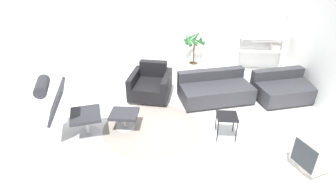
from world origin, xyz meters
The scene contains 12 objects.
ground_plane centered at (0.00, 0.00, 0.00)m, with size 12.00×12.00×0.00m, color white.
wall_back centered at (0.00, 2.83, 1.40)m, with size 12.00×0.09×2.80m.
round_rug centered at (-0.28, -0.36, 0.00)m, with size 1.83×1.83×0.01m.
lounge_chair centered at (-1.71, -0.72, 0.71)m, with size 1.08×0.84×1.17m.
ottoman centered at (-0.77, -0.38, 0.26)m, with size 0.51×0.43×0.34m.
armchair_red centered at (-0.43, 0.92, 0.27)m, with size 0.95×0.99×0.74m.
couch_low centered at (1.02, 0.85, 0.24)m, with size 1.74×1.26×0.62m.
couch_second centered at (2.56, 1.00, 0.24)m, with size 1.44×1.17×0.62m.
side_table centered at (1.11, -0.51, 0.39)m, with size 0.37×0.37×0.44m.
crt_television centered at (2.30, -1.27, 0.32)m, with size 0.56×0.58×0.58m.
potted_plant centered at (0.55, 2.41, 0.61)m, with size 0.61×0.63×1.16m.
shelf_unit centered at (2.40, 2.59, 0.83)m, with size 1.18×0.28×1.96m.
Camera 1 is at (0.34, -4.43, 2.98)m, focal length 28.00 mm.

